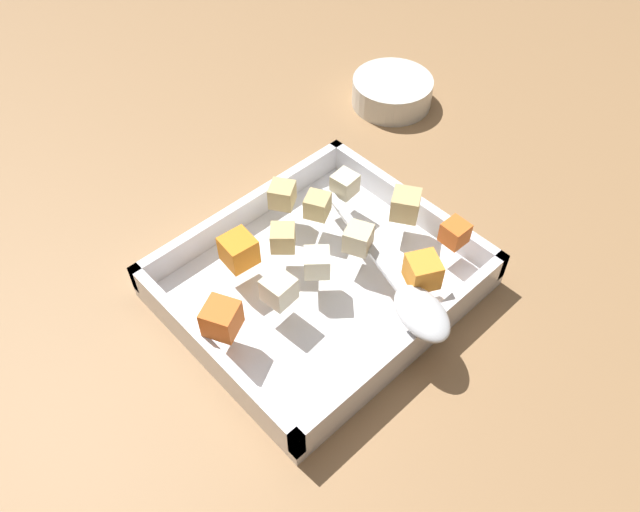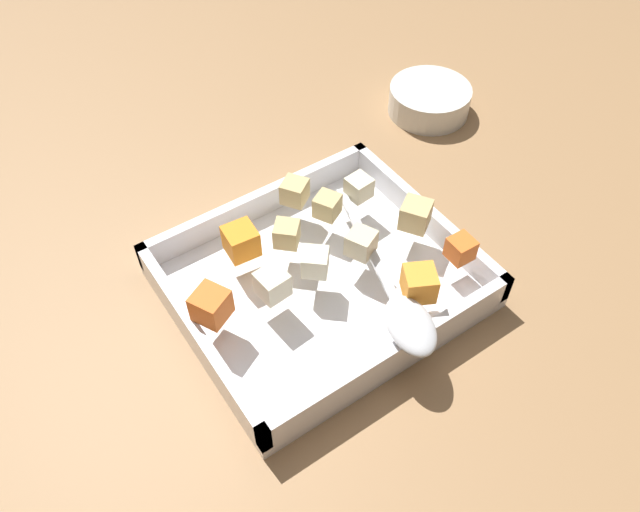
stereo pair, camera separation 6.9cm
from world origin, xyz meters
The scene contains 16 objects.
ground_plane centered at (0.00, 0.00, 0.00)m, with size 4.00×4.00×0.00m, color #936D47.
baking_dish centered at (0.01, -0.01, 0.01)m, with size 0.32×0.28×0.05m.
carrot_chunk_center centered at (-0.05, 0.09, 0.07)m, with size 0.03×0.03×0.03m, color orange.
carrot_chunk_corner_se centered at (0.14, -0.01, 0.07)m, with size 0.03×0.03×0.03m, color orange.
carrot_chunk_under_handle centered at (0.07, -0.07, 0.07)m, with size 0.03×0.03×0.03m, color orange.
carrot_chunk_corner_nw centered at (-0.13, 0.07, 0.06)m, with size 0.03×0.03×0.03m, color orange.
potato_chunk_heap_side centered at (-0.09, -0.07, 0.06)m, with size 0.03×0.03×0.03m, color beige.
potato_chunk_mid_right centered at (0.02, -0.05, 0.06)m, with size 0.03×0.03×0.03m, color tan.
potato_chunk_corner_sw centered at (0.02, 0.00, 0.06)m, with size 0.03×0.03×0.03m, color beige.
potato_chunk_corner_ne centered at (-0.04, 0.01, 0.06)m, with size 0.03×0.03×0.03m, color beige.
potato_chunk_near_left centered at (0.07, 0.00, 0.07)m, with size 0.03×0.03×0.03m, color beige.
potato_chunk_back_center centered at (-0.04, -0.06, 0.06)m, with size 0.03×0.03×0.03m, color tan.
potato_chunk_heap_top centered at (-0.12, 0.01, 0.07)m, with size 0.03×0.03×0.03m, color tan.
potato_chunk_rim_edge centered at (-0.02, -0.10, 0.06)m, with size 0.03×0.03×0.03m, color tan.
serving_spoon centered at (-0.02, 0.11, 0.06)m, with size 0.10×0.25×0.02m.
small_prep_bowl centered at (-0.32, -0.20, 0.02)m, with size 0.12×0.12×0.04m, color silver.
Camera 1 is at (0.31, 0.32, 0.59)m, focal length 35.58 mm.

